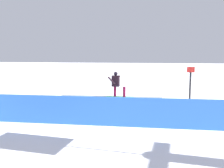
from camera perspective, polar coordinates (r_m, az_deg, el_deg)
name	(u,v)px	position (r m, az deg, el deg)	size (l,w,h in m)	color
ground_plane	(110,107)	(13.46, -0.39, -5.37)	(120.00, 120.00, 0.00)	white
grind_box	(110,102)	(13.40, -0.39, -4.30)	(5.63, 0.65, 0.56)	#206DB8
snowboarder	(117,83)	(13.21, 1.10, 0.13)	(1.52, 0.46, 1.39)	#329450
safety_fence	(96,111)	(9.95, -3.81, -6.38)	(13.42, 0.06, 1.20)	#3577E6
trail_marker	(190,86)	(13.80, 17.87, -0.44)	(0.40, 0.10, 2.21)	#262628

